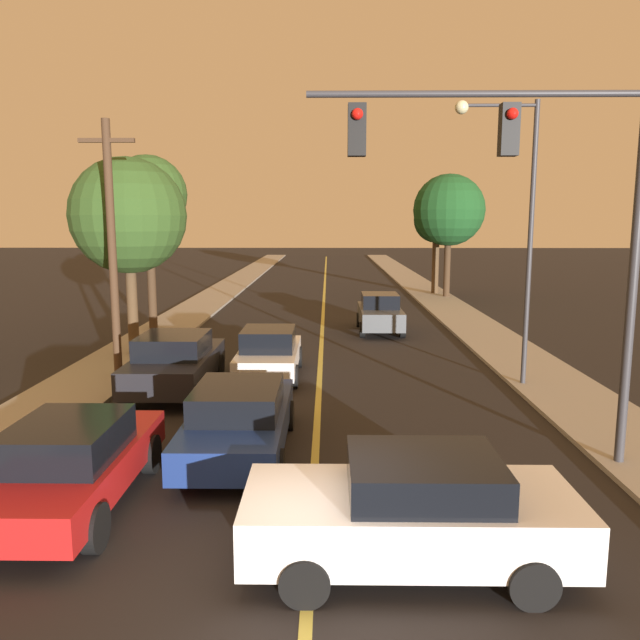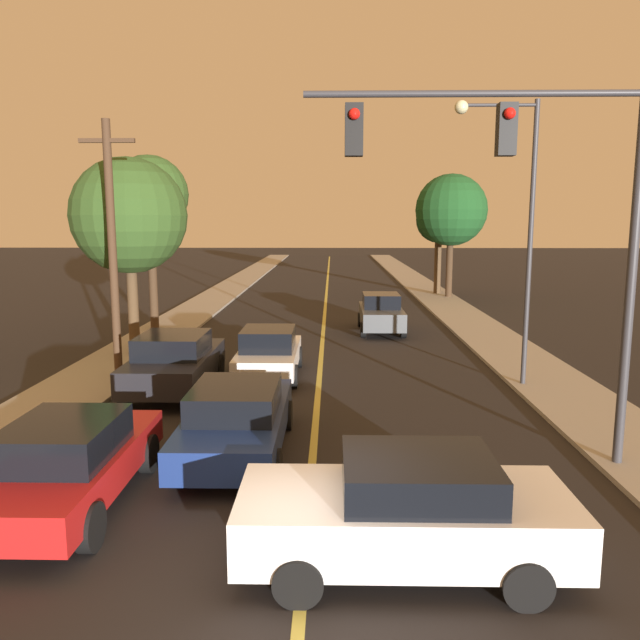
# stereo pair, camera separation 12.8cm
# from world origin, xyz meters

# --- Properties ---
(ground_plane) EXTENTS (200.00, 200.00, 0.00)m
(ground_plane) POSITION_xyz_m (0.00, 0.00, 0.00)
(ground_plane) COLOR black
(road_surface) EXTENTS (10.84, 80.00, 0.01)m
(road_surface) POSITION_xyz_m (0.00, 36.00, 0.01)
(road_surface) COLOR black
(road_surface) RESTS_ON ground
(sidewalk_left) EXTENTS (2.50, 80.00, 0.12)m
(sidewalk_left) POSITION_xyz_m (-6.67, 36.00, 0.06)
(sidewalk_left) COLOR #9E998E
(sidewalk_left) RESTS_ON ground
(sidewalk_right) EXTENTS (2.50, 80.00, 0.12)m
(sidewalk_right) POSITION_xyz_m (6.67, 36.00, 0.06)
(sidewalk_right) COLOR #9E998E
(sidewalk_right) RESTS_ON ground
(car_near_lane_front) EXTENTS (1.99, 4.81, 1.47)m
(car_near_lane_front) POSITION_xyz_m (-1.52, 4.83, 0.76)
(car_near_lane_front) COLOR navy
(car_near_lane_front) RESTS_ON ground
(car_near_lane_second) EXTENTS (1.86, 4.11, 1.50)m
(car_near_lane_second) POSITION_xyz_m (-1.52, 11.12, 0.76)
(car_near_lane_second) COLOR white
(car_near_lane_second) RESTS_ON ground
(car_outer_lane_front) EXTENTS (1.93, 4.56, 1.51)m
(car_outer_lane_front) POSITION_xyz_m (-3.90, 2.45, 0.78)
(car_outer_lane_front) COLOR red
(car_outer_lane_front) RESTS_ON ground
(car_outer_lane_second) EXTENTS (2.08, 4.51, 1.65)m
(car_outer_lane_second) POSITION_xyz_m (-3.90, 9.35, 0.85)
(car_outer_lane_second) COLOR black
(car_outer_lane_second) RESTS_ON ground
(car_far_oncoming) EXTENTS (1.84, 4.10, 1.61)m
(car_far_oncoming) POSITION_xyz_m (2.44, 18.89, 0.80)
(car_far_oncoming) COLOR #474C51
(car_far_oncoming) RESTS_ON ground
(car_crossing_right) EXTENTS (4.47, 2.05, 1.57)m
(car_crossing_right) POSITION_xyz_m (1.39, 0.76, 0.80)
(car_crossing_right) COLOR white
(car_crossing_right) RESTS_ON ground
(traffic_signal_mast) EXTENTS (6.05, 0.42, 6.98)m
(traffic_signal_mast) POSITION_xyz_m (3.95, 4.29, 5.14)
(traffic_signal_mast) COLOR #333338
(traffic_signal_mast) RESTS_ON ground
(streetlamp_right) EXTENTS (2.24, 0.36, 7.70)m
(streetlamp_right) POSITION_xyz_m (5.26, 10.09, 5.05)
(streetlamp_right) COLOR #333338
(streetlamp_right) RESTS_ON ground
(utility_pole_left) EXTENTS (1.60, 0.24, 7.38)m
(utility_pole_left) POSITION_xyz_m (-6.02, 10.96, 3.97)
(utility_pole_left) COLOR #422D1E
(utility_pole_left) RESTS_ON ground
(tree_left_near) EXTENTS (3.88, 3.88, 6.64)m
(tree_left_near) POSITION_xyz_m (-6.47, 13.95, 4.80)
(tree_left_near) COLOR #4C3823
(tree_left_near) RESTS_ON ground
(tree_left_far) EXTENTS (3.21, 3.21, 7.21)m
(tree_left_far) POSITION_xyz_m (-7.21, 18.99, 5.67)
(tree_left_far) COLOR #3D2B1C
(tree_left_far) RESTS_ON ground
(tree_right_near) EXTENTS (4.24, 4.24, 7.27)m
(tree_right_near) POSITION_xyz_m (7.40, 30.46, 5.24)
(tree_right_near) COLOR #3D2B1C
(tree_right_near) RESTS_ON ground
(tree_right_far) EXTENTS (2.85, 2.85, 6.00)m
(tree_right_far) POSITION_xyz_m (6.99, 32.17, 4.62)
(tree_right_far) COLOR #4C3823
(tree_right_far) RESTS_ON ground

